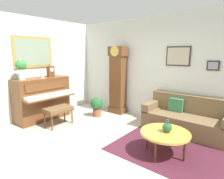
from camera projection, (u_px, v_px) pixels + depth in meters
The scene contains 14 objects.
ground_plane at pixel (91, 151), 3.64m from camera, with size 6.40×6.00×0.10m, color #B2A899.
wall_left at pixel (22, 69), 4.97m from camera, with size 0.13×4.90×2.80m.
wall_back at pixel (152, 68), 5.18m from camera, with size 5.30×0.13×2.80m.
area_rug at pixel (168, 151), 3.51m from camera, with size 2.10×1.50×0.01m, color #4C1E2D.
piano at pixel (42, 98), 5.15m from camera, with size 0.87×1.44×1.17m.
piano_bench at pixel (58, 110), 4.72m from camera, with size 0.42×0.70×0.48m.
grandfather_clock at pixel (118, 82), 5.66m from camera, with size 0.52×0.34×2.03m.
couch at pixel (186, 119), 4.34m from camera, with size 1.90×0.80×0.84m.
coffee_table at pixel (165, 133), 3.34m from camera, with size 0.88×0.88×0.44m.
mantel_clock at pixel (51, 71), 5.25m from camera, with size 0.13×0.18×0.38m.
flower_vase at pixel (21, 67), 4.59m from camera, with size 0.26×0.26×0.58m.
teacup at pixel (43, 78), 4.91m from camera, with size 0.12×0.12×0.06m.
green_jug at pixel (167, 127), 3.31m from camera, with size 0.17×0.17×0.24m.
potted_plant at pixel (97, 106), 5.42m from camera, with size 0.36×0.36×0.56m.
Camera 1 is at (2.43, -2.33, 1.82)m, focal length 29.83 mm.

